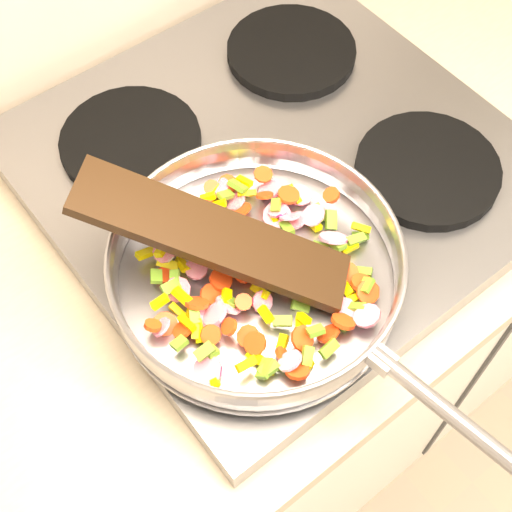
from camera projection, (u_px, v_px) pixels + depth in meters
base_cabinet at (512, 155)px, 1.61m from camera, size 3.00×0.65×0.86m
cooktop at (277, 168)px, 0.97m from camera, size 0.60×0.60×0.04m
grate_fl at (260, 284)px, 0.84m from camera, size 0.19×0.19×0.02m
grate_fr at (428, 169)px, 0.93m from camera, size 0.19×0.19×0.02m
grate_bl at (131, 141)px, 0.96m from camera, size 0.19×0.19×0.02m
grate_br at (291, 51)px, 1.05m from camera, size 0.19×0.19×0.02m
saute_pan at (257, 266)px, 0.81m from camera, size 0.38×0.54×0.06m
vegetable_heap at (258, 271)px, 0.82m from camera, size 0.29×0.29×0.04m
wooden_spatula at (214, 236)px, 0.78m from camera, size 0.25×0.28×0.12m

